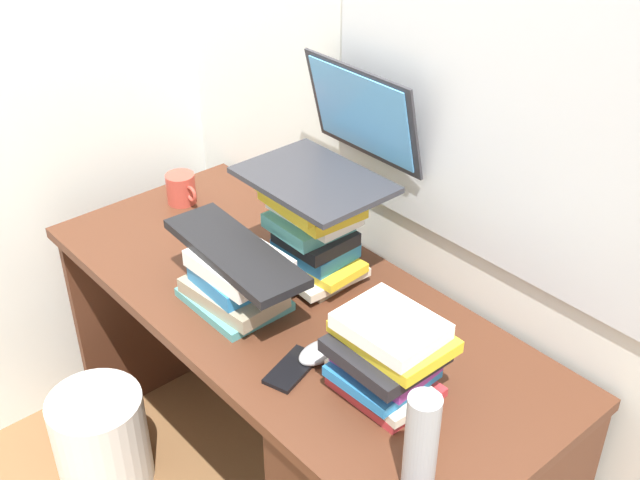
# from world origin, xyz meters

# --- Properties ---
(wall_back) EXTENTS (6.00, 0.06, 2.60)m
(wall_back) POSITION_xyz_m (0.00, 0.35, 1.30)
(wall_back) COLOR silver
(wall_back) RESTS_ON ground
(book_stack_tall) EXTENTS (0.26, 0.20, 0.27)m
(book_stack_tall) POSITION_xyz_m (-0.05, 0.11, 0.87)
(book_stack_tall) COLOR gray
(book_stack_tall) RESTS_ON desk
(book_stack_keyboard_riser) EXTENTS (0.26, 0.20, 0.14)m
(book_stack_keyboard_riser) POSITION_xyz_m (-0.08, -0.10, 0.80)
(book_stack_keyboard_riser) COLOR teal
(book_stack_keyboard_riser) RESTS_ON desk
(book_stack_side) EXTENTS (0.24, 0.19, 0.19)m
(book_stack_side) POSITION_xyz_m (0.37, -0.05, 0.83)
(book_stack_side) COLOR #B22D33
(book_stack_side) RESTS_ON desk
(laptop) EXTENTS (0.35, 0.31, 0.25)m
(laptop) POSITION_xyz_m (-0.05, 0.18, 1.06)
(laptop) COLOR #2D2D33
(laptop) RESTS_ON book_stack_tall
(keyboard) EXTENTS (0.43, 0.16, 0.02)m
(keyboard) POSITION_xyz_m (-0.07, -0.10, 0.88)
(keyboard) COLOR black
(keyboard) RESTS_ON book_stack_keyboard_riser
(computer_mouse) EXTENTS (0.06, 0.10, 0.04)m
(computer_mouse) POSITION_xyz_m (0.20, -0.08, 0.75)
(computer_mouse) COLOR #A5A8AD
(computer_mouse) RESTS_ON desk
(mug) EXTENTS (0.12, 0.08, 0.09)m
(mug) POSITION_xyz_m (-0.58, 0.07, 0.78)
(mug) COLOR #B23F33
(mug) RESTS_ON desk
(water_bottle) EXTENTS (0.06, 0.06, 0.21)m
(water_bottle) POSITION_xyz_m (0.58, -0.18, 0.84)
(water_bottle) COLOR #999EA5
(water_bottle) RESTS_ON desk
(cell_phone) EXTENTS (0.10, 0.15, 0.01)m
(cell_phone) POSITION_xyz_m (0.19, -0.15, 0.74)
(cell_phone) COLOR black
(cell_phone) RESTS_ON desk
(wastebasket) EXTENTS (0.27, 0.27, 0.31)m
(wastebasket) POSITION_xyz_m (-0.44, -0.36, 0.16)
(wastebasket) COLOR silver
(wastebasket) RESTS_ON ground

